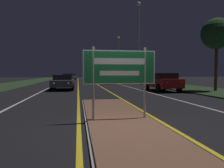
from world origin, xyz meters
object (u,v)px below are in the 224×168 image
(highway_sign, at_px, (120,70))
(car_receding_1, at_px, (107,78))
(car_receding_2, at_px, (101,78))
(car_receding_3, at_px, (109,76))
(car_approaching_2, at_px, (72,76))
(car_receding_0, at_px, (162,81))
(car_approaching_0, at_px, (63,82))
(streetlight_right_far, at_px, (118,53))
(streetlight_right_near, at_px, (138,32))
(car_approaching_1, at_px, (68,78))

(highway_sign, distance_m, car_receding_1, 24.31)
(highway_sign, xyz_separation_m, car_receding_2, (2.64, 31.35, -0.86))
(car_receding_1, xyz_separation_m, car_receding_2, (-0.12, 7.21, -0.01))
(car_receding_2, distance_m, car_receding_3, 12.89)
(highway_sign, xyz_separation_m, car_approaching_2, (-2.66, 45.00, -0.85))
(car_receding_0, xyz_separation_m, car_receding_1, (-2.98, 13.27, -0.05))
(car_receding_3, height_order, car_approaching_0, car_receding_3)
(highway_sign, xyz_separation_m, car_receding_0, (5.74, 10.87, -0.80))
(highway_sign, height_order, car_approaching_0, highway_sign)
(streetlight_right_far, bearing_deg, car_approaching_0, -113.28)
(car_approaching_2, bearing_deg, streetlight_right_near, -70.68)
(car_receding_1, relative_size, car_receding_3, 1.03)
(car_receding_0, height_order, car_receding_1, car_receding_0)
(car_approaching_1, bearing_deg, streetlight_right_near, -46.73)
(highway_sign, height_order, car_receding_1, highway_sign)
(car_receding_0, height_order, car_receding_2, car_receding_0)
(streetlight_right_far, bearing_deg, car_receding_2, -141.48)
(car_approaching_0, relative_size, car_approaching_1, 1.06)
(streetlight_right_near, distance_m, car_approaching_0, 12.25)
(streetlight_right_near, height_order, car_receding_3, streetlight_right_near)
(car_approaching_1, bearing_deg, car_receding_2, 19.46)
(car_receding_0, bearing_deg, car_receding_3, 89.62)
(car_receding_1, xyz_separation_m, car_approaching_0, (-5.35, -10.60, -0.02))
(car_receding_3, bearing_deg, streetlight_right_far, -87.72)
(car_receding_2, xyz_separation_m, car_receding_3, (3.33, 12.45, -0.00))
(highway_sign, xyz_separation_m, car_approaching_1, (-2.86, 29.41, -0.84))
(car_receding_2, relative_size, car_approaching_1, 0.99)
(highway_sign, relative_size, car_receding_0, 0.48)
(car_approaching_1, bearing_deg, streetlight_right_far, 28.00)
(highway_sign, height_order, streetlight_right_near, streetlight_right_near)
(streetlight_right_far, bearing_deg, car_approaching_1, -152.00)
(streetlight_right_near, height_order, car_receding_2, streetlight_right_near)
(highway_sign, relative_size, car_approaching_1, 0.52)
(streetlight_right_near, relative_size, car_receding_1, 2.28)
(car_receding_1, relative_size, car_approaching_1, 1.04)
(streetlight_right_far, xyz_separation_m, car_receding_3, (-0.38, 9.50, -4.55))
(car_receding_3, height_order, car_approaching_2, car_receding_3)
(streetlight_right_near, distance_m, car_receding_3, 24.67)
(car_receding_0, xyz_separation_m, car_receding_3, (0.22, 32.93, -0.07))
(car_receding_0, bearing_deg, car_approaching_1, 114.88)
(car_receding_3, bearing_deg, car_approaching_2, 172.07)
(streetlight_right_far, relative_size, car_approaching_1, 1.95)
(car_receding_1, bearing_deg, car_receding_3, 80.75)
(car_receding_0, relative_size, car_receding_2, 1.09)
(highway_sign, bearing_deg, car_receding_3, 82.25)
(car_receding_2, relative_size, car_receding_3, 0.98)
(highway_sign, bearing_deg, streetlight_right_far, 79.52)
(highway_sign, relative_size, car_approaching_0, 0.49)
(car_receding_2, relative_size, car_approaching_2, 0.95)
(highway_sign, height_order, car_receding_0, highway_sign)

